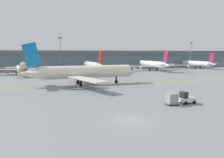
# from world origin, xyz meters

# --- Properties ---
(ground_plane) EXTENTS (400.00, 400.00, 0.00)m
(ground_plane) POSITION_xyz_m (0.00, 0.00, 0.00)
(ground_plane) COLOR gray
(taxiway_centreline_stripe) EXTENTS (110.00, 1.13, 0.01)m
(taxiway_centreline_stripe) POSITION_xyz_m (1.30, 31.18, 0.00)
(taxiway_centreline_stripe) COLOR yellow
(taxiway_centreline_stripe) RESTS_ON ground_plane
(terminal_concourse) EXTENTS (222.94, 11.00, 9.60)m
(terminal_concourse) POSITION_xyz_m (0.00, 91.14, 4.92)
(terminal_concourse) COLOR #8C939E
(terminal_concourse) RESTS_ON ground_plane
(gate_airplane_2) EXTENTS (27.41, 29.40, 9.76)m
(gate_airplane_2) POSITION_xyz_m (-16.93, 69.54, 2.93)
(gate_airplane_2) COLOR silver
(gate_airplane_2) RESTS_ON ground_plane
(gate_airplane_3) EXTENTS (27.13, 29.16, 9.67)m
(gate_airplane_3) POSITION_xyz_m (12.17, 71.09, 2.90)
(gate_airplane_3) COLOR silver
(gate_airplane_3) RESTS_ON ground_plane
(gate_airplane_4) EXTENTS (27.65, 29.65, 9.85)m
(gate_airplane_4) POSITION_xyz_m (41.48, 70.14, 2.95)
(gate_airplane_4) COLOR white
(gate_airplane_4) RESTS_ON ground_plane
(gate_airplane_5) EXTENTS (24.38, 26.28, 8.70)m
(gate_airplane_5) POSITION_xyz_m (71.21, 74.85, 2.61)
(gate_airplane_5) COLOR white
(gate_airplane_5) RESTS_ON ground_plane
(taxiing_regional_jet) EXTENTS (33.85, 31.58, 11.24)m
(taxiing_regional_jet) POSITION_xyz_m (0.86, 33.18, 3.37)
(taxiing_regional_jet) COLOR silver
(taxiing_regional_jet) RESTS_ON ground_plane
(baggage_tug) EXTENTS (2.60, 1.62, 2.10)m
(baggage_tug) POSITION_xyz_m (12.51, 5.50, 0.89)
(baggage_tug) COLOR silver
(baggage_tug) RESTS_ON ground_plane
(cargo_dolly_lead) EXTENTS (2.10, 1.60, 1.94)m
(cargo_dolly_lead) POSITION_xyz_m (9.62, 5.50, 1.05)
(cargo_dolly_lead) COLOR #595B60
(cargo_dolly_lead) RESTS_ON ground_plane
(apron_light_mast_1) EXTENTS (1.80, 0.36, 15.92)m
(apron_light_mast_1) POSITION_xyz_m (-0.15, 85.28, 8.66)
(apron_light_mast_1) COLOR gray
(apron_light_mast_1) RESTS_ON ground_plane
(apron_light_mast_2) EXTENTS (1.80, 0.36, 14.38)m
(apron_light_mast_2) POSITION_xyz_m (74.13, 83.53, 7.88)
(apron_light_mast_2) COLOR gray
(apron_light_mast_2) RESTS_ON ground_plane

